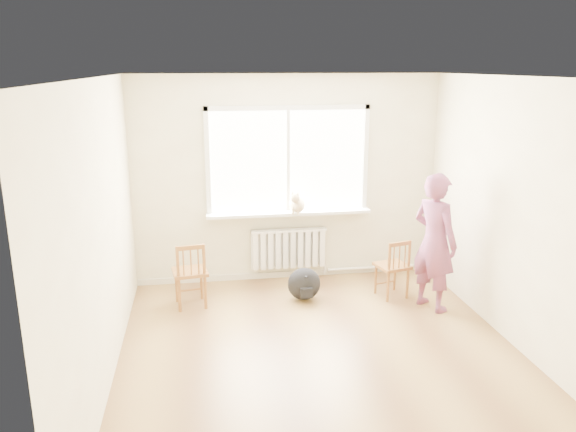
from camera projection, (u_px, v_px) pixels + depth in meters
name	position (u px, v px, depth m)	size (l,w,h in m)	color
floor	(323.00, 358.00, 5.54)	(4.50, 4.50, 0.00)	olive
ceiling	(328.00, 77.00, 4.83)	(4.50, 4.50, 0.00)	white
back_wall	(288.00, 180.00, 7.33)	(4.00, 0.01, 2.70)	beige
window	(288.00, 156.00, 7.22)	(2.12, 0.05, 1.42)	white
windowsill	(289.00, 213.00, 7.33)	(2.15, 0.22, 0.04)	white
radiator	(289.00, 248.00, 7.48)	(1.00, 0.12, 0.55)	white
heating_pipe	(377.00, 267.00, 7.79)	(0.04, 0.04, 1.40)	silver
baseboard	(288.00, 274.00, 7.66)	(4.00, 0.03, 0.08)	beige
chair_left	(190.00, 275.00, 6.62)	(0.45, 0.43, 0.81)	olive
chair_right	(394.00, 268.00, 6.91)	(0.44, 0.43, 0.75)	olive
person	(435.00, 242.00, 6.50)	(0.60, 0.39, 1.63)	#AC3956
cat	(297.00, 203.00, 7.23)	(0.29, 0.44, 0.31)	beige
backpack	(304.00, 284.00, 6.88)	(0.41, 0.30, 0.41)	black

